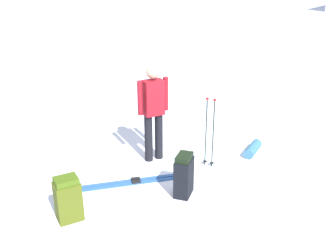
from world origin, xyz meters
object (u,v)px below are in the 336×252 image
skier_standing (153,109)px  ski_pair_near (136,182)px  backpack_large_dark (68,199)px  backpack_bright (184,175)px  ski_poles_planted_near (210,129)px  sleeping_mat_rolled (253,149)px

skier_standing → ski_pair_near: size_ratio=1.01×
backpack_large_dark → backpack_bright: 1.69m
backpack_large_dark → ski_pair_near: bearing=93.0°
skier_standing → backpack_bright: 1.41m
skier_standing → ski_poles_planted_near: skier_standing is taller
ski_pair_near → backpack_bright: size_ratio=2.54×
skier_standing → sleeping_mat_rolled: skier_standing is taller
skier_standing → ski_pair_near: bearing=-64.2°
skier_standing → ski_pair_near: (0.37, -0.77, -0.94)m
ski_pair_near → sleeping_mat_rolled: (0.78, 2.17, 0.08)m
backpack_large_dark → ski_poles_planted_near: bearing=80.7°
skier_standing → backpack_large_dark: 2.19m
backpack_bright → ski_poles_planted_near: bearing=107.1°
ski_pair_near → ski_poles_planted_near: ski_poles_planted_near is taller
ski_poles_planted_near → sleeping_mat_rolled: (0.30, 0.92, -0.59)m
ski_pair_near → backpack_large_dark: size_ratio=2.64×
sleeping_mat_rolled → backpack_bright: bearing=-89.9°
backpack_large_dark → ski_poles_planted_near: ski_poles_planted_near is taller
skier_standing → sleeping_mat_rolled: bearing=50.5°
ski_poles_planted_near → skier_standing: bearing=-150.8°
skier_standing → ski_poles_planted_near: 1.01m
ski_pair_near → backpack_bright: bearing=18.3°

